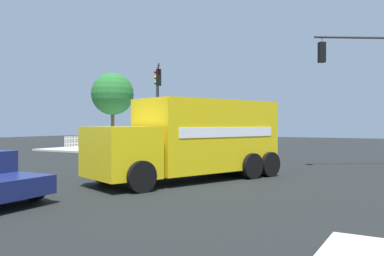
{
  "coord_description": "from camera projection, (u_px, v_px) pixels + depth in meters",
  "views": [
    {
      "loc": [
        14.47,
        8.2,
        2.13
      ],
      "look_at": [
        1.51,
        0.71,
        1.99
      ],
      "focal_mm": 37.46,
      "sensor_mm": 36.0,
      "label": 1
    }
  ],
  "objects": [
    {
      "name": "sidewalk_corner_near",
      "position": [
        139.0,
        148.0,
        34.15
      ],
      "size": [
        12.07,
        12.07,
        0.14
      ],
      "primitive_type": "cube",
      "color": "#B2ADA0",
      "rests_on": "ground"
    },
    {
      "name": "shade_tree_near",
      "position": [
        113.0,
        94.0,
        37.05
      ],
      "size": [
        3.91,
        3.91,
        6.74
      ],
      "color": "brown",
      "rests_on": "sidewalk_corner_near"
    },
    {
      "name": "delivery_truck",
      "position": [
        195.0,
        139.0,
        15.35
      ],
      "size": [
        8.0,
        5.14,
        3.05
      ],
      "color": "yellow",
      "rests_on": "ground"
    },
    {
      "name": "traffic_light_secondary",
      "position": [
        158.0,
        97.0,
        25.41
      ],
      "size": [
        3.27,
        2.43,
        5.67
      ],
      "color": "#38383D",
      "rests_on": "sidewalk_corner_near"
    },
    {
      "name": "traffic_light_primary",
      "position": [
        382.0,
        79.0,
        19.06
      ],
      "size": [
        2.77,
        4.11,
        6.49
      ],
      "color": "#38383D",
      "rests_on": "ground"
    },
    {
      "name": "pedestrian_near_corner",
      "position": [
        174.0,
        136.0,
        36.11
      ],
      "size": [
        0.53,
        0.24,
        1.68
      ],
      "color": "#4C4C51",
      "rests_on": "sidewalk_corner_near"
    },
    {
      "name": "picket_fence_run",
      "position": [
        89.0,
        140.0,
        37.04
      ],
      "size": [
        5.86,
        0.05,
        0.95
      ],
      "color": "silver",
      "rests_on": "sidewalk_corner_near"
    },
    {
      "name": "ground_plane",
      "position": [
        195.0,
        175.0,
        16.65
      ],
      "size": [
        100.0,
        100.0,
        0.0
      ],
      "primitive_type": "plane",
      "color": "black"
    }
  ]
}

